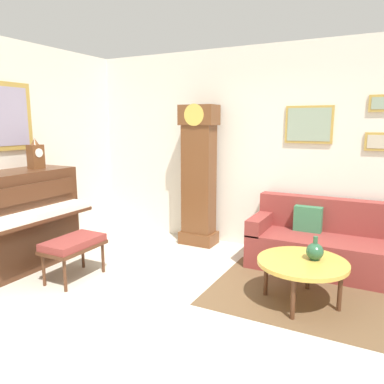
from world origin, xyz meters
TOP-DOWN VIEW (x-y plane):
  - ground_plane at (0.00, 0.00)m, footprint 6.40×6.00m
  - wall_back at (0.01, 2.40)m, footprint 5.30×0.13m
  - area_rug at (1.12, 1.09)m, footprint 2.10×1.50m
  - piano at (-2.23, 0.22)m, footprint 0.87×1.44m
  - piano_bench at (-1.40, 0.28)m, footprint 0.42×0.70m
  - grandfather_clock at (-0.71, 2.09)m, footprint 0.52×0.34m
  - couch at (1.16, 1.95)m, footprint 1.90×0.80m
  - coffee_table at (1.03, 0.89)m, footprint 0.88×0.88m
  - mantel_clock at (-2.23, 0.55)m, footprint 0.13×0.18m
  - green_jug at (1.13, 0.97)m, footprint 0.17×0.17m

SIDE VIEW (x-z plane):
  - ground_plane at x=0.00m, z-range -0.10..0.00m
  - area_rug at x=1.12m, z-range 0.00..0.01m
  - couch at x=1.16m, z-range -0.11..0.73m
  - piano_bench at x=-1.40m, z-range 0.17..0.65m
  - coffee_table at x=1.03m, z-range 0.19..0.63m
  - green_jug at x=1.13m, z-range 0.41..0.65m
  - piano at x=-2.23m, z-range 0.01..1.21m
  - grandfather_clock at x=-0.71m, z-range -0.05..1.98m
  - mantel_clock at x=-2.23m, z-range 1.19..1.57m
  - wall_back at x=0.01m, z-range 0.00..2.80m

